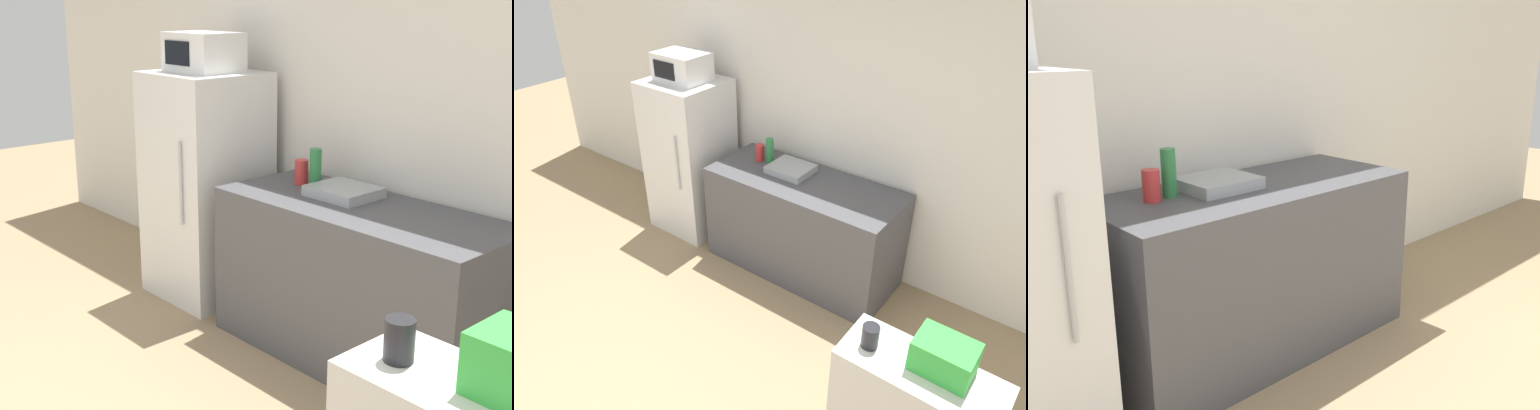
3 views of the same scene
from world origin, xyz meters
TOP-DOWN VIEW (x-y plane):
  - wall_back at (0.00, 2.63)m, footprint 8.00×0.06m
  - refrigerator at (-1.35, 2.20)m, footprint 0.68×0.68m
  - microwave at (-1.35, 2.19)m, footprint 0.46×0.35m
  - counter at (-0.03, 2.23)m, footprint 1.68×0.69m
  - sink_basin at (-0.21, 2.29)m, footprint 0.36×0.31m
  - bottle_tall at (-0.47, 2.33)m, footprint 0.07×0.07m
  - bottle_short at (-0.57, 2.31)m, footprint 0.08×0.08m
  - jar at (1.30, 0.81)m, footprint 0.08×0.08m

SIDE VIEW (x-z plane):
  - counter at x=-0.03m, z-range 0.00..0.91m
  - refrigerator at x=-1.35m, z-range 0.00..1.52m
  - sink_basin at x=-0.21m, z-range 0.91..0.97m
  - bottle_short at x=-0.57m, z-range 0.91..1.05m
  - bottle_tall at x=-0.47m, z-range 0.91..1.14m
  - jar at x=1.30m, z-range 1.04..1.16m
  - wall_back at x=0.00m, z-range 0.00..2.60m
  - microwave at x=-1.35m, z-range 1.52..1.77m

